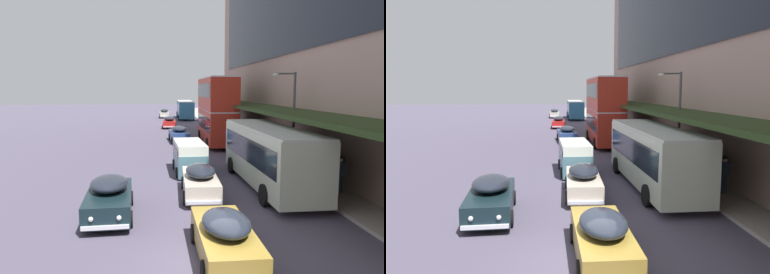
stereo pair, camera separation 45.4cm
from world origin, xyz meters
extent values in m
plane|color=#4E475A|center=(0.00, 0.00, 0.00)|extent=(240.00, 240.00, 0.00)
cube|color=teal|center=(3.93, 54.84, 1.70)|extent=(2.74, 10.52, 2.69)
cube|color=black|center=(3.93, 54.84, 2.02)|extent=(2.76, 9.68, 1.18)
cube|color=silver|center=(3.93, 54.84, 3.09)|extent=(2.64, 10.52, 0.12)
cube|color=black|center=(4.06, 60.11, 2.79)|extent=(1.24, 0.09, 0.36)
cylinder|color=black|center=(2.78, 58.43, 0.50)|extent=(0.27, 1.01, 1.00)
cylinder|color=black|center=(5.26, 58.37, 0.50)|extent=(0.27, 1.01, 1.00)
cylinder|color=black|center=(2.61, 51.63, 0.50)|extent=(0.27, 1.01, 1.00)
cylinder|color=black|center=(5.09, 51.57, 0.50)|extent=(0.27, 1.01, 1.00)
cube|color=beige|center=(4.31, 8.45, 1.74)|extent=(2.56, 10.30, 2.78)
cube|color=black|center=(4.31, 8.45, 2.07)|extent=(2.59, 9.48, 1.22)
cube|color=silver|center=(4.31, 8.45, 3.18)|extent=(2.46, 10.30, 0.12)
cube|color=black|center=(4.24, 13.63, 2.88)|extent=(1.22, 0.07, 0.36)
cylinder|color=black|center=(3.05, 11.93, 0.50)|extent=(0.26, 1.00, 1.00)
cylinder|color=black|center=(5.48, 11.96, 0.50)|extent=(0.26, 1.00, 1.00)
cylinder|color=black|center=(3.13, 5.26, 0.50)|extent=(0.26, 1.00, 1.00)
cylinder|color=black|center=(5.56, 5.28, 0.50)|extent=(0.26, 1.00, 1.00)
cube|color=red|center=(4.23, 24.34, 1.78)|extent=(2.65, 9.86, 2.86)
cube|color=black|center=(4.23, 24.34, 2.13)|extent=(2.68, 9.07, 1.26)
cube|color=silver|center=(4.23, 24.34, 3.26)|extent=(2.56, 9.86, 0.12)
cube|color=red|center=(4.23, 24.34, 4.75)|extent=(2.65, 9.86, 2.86)
cube|color=black|center=(4.23, 24.34, 5.09)|extent=(2.68, 9.07, 1.26)
cube|color=silver|center=(4.23, 24.34, 6.23)|extent=(2.56, 9.86, 0.12)
cube|color=black|center=(4.32, 29.28, 5.93)|extent=(1.23, 0.08, 0.36)
cylinder|color=black|center=(3.06, 27.70, 0.50)|extent=(0.27, 1.00, 1.00)
cylinder|color=black|center=(5.53, 27.65, 0.50)|extent=(0.27, 1.00, 1.00)
cylinder|color=black|center=(2.94, 21.32, 0.50)|extent=(0.27, 1.00, 1.00)
cylinder|color=black|center=(5.41, 21.27, 0.50)|extent=(0.27, 1.00, 1.00)
cube|color=navy|center=(0.81, 26.25, 0.64)|extent=(1.86, 4.81, 0.84)
ellipsoid|color=#1E232D|center=(0.82, 26.02, 1.32)|extent=(1.57, 2.67, 0.58)
cube|color=silver|center=(0.70, 28.68, 0.37)|extent=(1.58, 0.19, 0.14)
cube|color=silver|center=(0.91, 23.83, 0.37)|extent=(1.58, 0.19, 0.14)
sphere|color=silver|center=(0.25, 28.63, 0.69)|extent=(0.18, 0.18, 0.18)
sphere|color=silver|center=(1.16, 28.66, 0.69)|extent=(0.18, 0.18, 0.18)
cylinder|color=black|center=(-0.09, 27.69, 0.32)|extent=(0.17, 0.65, 0.64)
cylinder|color=black|center=(1.57, 27.76, 0.32)|extent=(0.17, 0.65, 0.64)
cylinder|color=black|center=(0.04, 24.75, 0.32)|extent=(0.17, 0.65, 0.64)
cylinder|color=black|center=(1.70, 24.82, 0.32)|extent=(0.17, 0.65, 0.64)
cube|color=beige|center=(0.48, 7.15, 0.62)|extent=(1.84, 4.58, 0.81)
ellipsoid|color=#1E232D|center=(0.47, 6.93, 1.31)|extent=(1.55, 2.55, 0.62)
cube|color=silver|center=(0.60, 9.45, 0.37)|extent=(1.54, 0.20, 0.14)
cube|color=silver|center=(0.36, 4.86, 0.37)|extent=(1.54, 0.20, 0.14)
sphere|color=silver|center=(0.15, 9.45, 0.67)|extent=(0.18, 0.18, 0.18)
sphere|color=silver|center=(1.04, 9.40, 0.67)|extent=(0.18, 0.18, 0.18)
cylinder|color=black|center=(-0.26, 8.59, 0.32)|extent=(0.17, 0.65, 0.64)
cylinder|color=black|center=(1.36, 8.51, 0.32)|extent=(0.17, 0.65, 0.64)
cylinder|color=black|center=(-0.40, 5.80, 0.32)|extent=(0.17, 0.65, 0.64)
cylinder|color=black|center=(1.21, 5.72, 0.32)|extent=(0.17, 0.65, 0.64)
cube|color=olive|center=(0.34, 0.24, 0.61)|extent=(1.65, 4.40, 0.78)
ellipsoid|color=#1E232D|center=(0.34, 0.02, 1.26)|extent=(1.44, 2.42, 0.57)
cube|color=silver|center=(0.35, 2.48, 0.37)|extent=(1.55, 0.12, 0.14)
sphere|color=silver|center=(-0.10, 2.45, 0.66)|extent=(0.18, 0.18, 0.18)
sphere|color=silver|center=(0.80, 2.45, 0.66)|extent=(0.18, 0.18, 0.18)
cylinder|color=black|center=(-0.47, 1.60, 0.32)|extent=(0.14, 0.64, 0.64)
cylinder|color=black|center=(1.16, 1.60, 0.32)|extent=(0.14, 0.64, 0.64)
cylinder|color=black|center=(-0.48, -1.12, 0.32)|extent=(0.14, 0.64, 0.64)
cylinder|color=black|center=(1.16, -1.13, 0.32)|extent=(0.14, 0.64, 0.64)
cube|color=black|center=(-3.61, 4.62, 0.64)|extent=(1.96, 4.56, 0.83)
ellipsoid|color=#1E232D|center=(-3.62, 4.85, 1.32)|extent=(1.66, 2.54, 0.60)
cube|color=silver|center=(-3.51, 2.33, 0.37)|extent=(1.68, 0.19, 0.14)
cube|color=silver|center=(-3.71, 6.92, 0.37)|extent=(1.68, 0.19, 0.14)
sphere|color=silver|center=(-3.03, 2.38, 0.69)|extent=(0.18, 0.18, 0.18)
sphere|color=silver|center=(-4.00, 2.34, 0.69)|extent=(0.18, 0.18, 0.18)
cylinder|color=black|center=(-2.67, 3.27, 0.32)|extent=(0.17, 0.65, 0.64)
cylinder|color=black|center=(-4.43, 3.19, 0.32)|extent=(0.17, 0.65, 0.64)
cylinder|color=black|center=(-2.79, 6.05, 0.32)|extent=(0.17, 0.65, 0.64)
cylinder|color=black|center=(-4.55, 5.97, 0.32)|extent=(0.17, 0.65, 0.64)
cube|color=beige|center=(0.38, 57.86, 0.63)|extent=(1.67, 4.44, 0.82)
ellipsoid|color=#1E232D|center=(0.38, 57.64, 1.31)|extent=(1.46, 2.45, 0.60)
cube|color=silver|center=(0.40, 60.13, 0.37)|extent=(1.56, 0.13, 0.14)
cube|color=silver|center=(0.37, 55.60, 0.37)|extent=(1.56, 0.13, 0.14)
sphere|color=silver|center=(-0.05, 60.10, 0.68)|extent=(0.18, 0.18, 0.18)
sphere|color=silver|center=(0.85, 60.09, 0.68)|extent=(0.18, 0.18, 0.18)
cylinder|color=black|center=(-0.43, 59.24, 0.32)|extent=(0.14, 0.64, 0.64)
cylinder|color=black|center=(1.21, 59.23, 0.32)|extent=(0.14, 0.64, 0.64)
cylinder|color=black|center=(-0.44, 56.49, 0.32)|extent=(0.14, 0.64, 0.64)
cylinder|color=black|center=(1.20, 56.48, 0.32)|extent=(0.14, 0.64, 0.64)
cube|color=red|center=(0.49, 39.87, 0.61)|extent=(1.90, 4.61, 0.78)
ellipsoid|color=#1E232D|center=(0.47, 39.65, 1.28)|extent=(1.59, 2.57, 0.61)
cube|color=silver|center=(0.61, 42.18, 0.37)|extent=(1.58, 0.20, 0.14)
cube|color=silver|center=(0.36, 37.56, 0.37)|extent=(1.58, 0.20, 0.14)
sphere|color=silver|center=(0.15, 42.18, 0.66)|extent=(0.18, 0.18, 0.18)
sphere|color=silver|center=(1.06, 42.13, 0.66)|extent=(0.18, 0.18, 0.18)
cylinder|color=black|center=(-0.27, 41.32, 0.32)|extent=(0.17, 0.65, 0.64)
cylinder|color=black|center=(1.39, 41.23, 0.32)|extent=(0.17, 0.65, 0.64)
cylinder|color=black|center=(-0.42, 38.51, 0.32)|extent=(0.17, 0.65, 0.64)
cylinder|color=black|center=(1.24, 38.43, 0.32)|extent=(0.17, 0.65, 0.64)
cube|color=slate|center=(0.46, 12.27, 0.76)|extent=(1.82, 4.33, 1.29)
cube|color=silver|center=(0.46, 12.27, 1.55)|extent=(1.78, 4.24, 0.83)
cube|color=black|center=(0.46, 12.27, 1.45)|extent=(1.85, 3.90, 0.41)
ellipsoid|color=slate|center=(0.43, 14.37, 0.90)|extent=(1.62, 0.63, 1.11)
cylinder|color=black|center=(-0.43, 13.50, 0.32)|extent=(0.17, 0.64, 0.64)
cylinder|color=black|center=(1.32, 13.53, 0.32)|extent=(0.17, 0.64, 0.64)
cylinder|color=black|center=(-0.39, 11.01, 0.32)|extent=(0.17, 0.64, 0.64)
cylinder|color=black|center=(1.36, 11.04, 0.32)|extent=(0.17, 0.64, 0.64)
cylinder|color=#222C39|center=(7.36, 6.44, 0.57)|extent=(0.16, 0.16, 0.85)
cylinder|color=#222C39|center=(7.21, 6.42, 0.57)|extent=(0.16, 0.16, 0.85)
cube|color=#222C39|center=(7.28, 6.43, 1.35)|extent=(0.43, 0.30, 0.70)
cylinder|color=#222C39|center=(7.54, 6.47, 1.39)|extent=(0.10, 0.10, 0.63)
cylinder|color=#222C39|center=(7.03, 6.39, 1.39)|extent=(0.10, 0.10, 0.63)
sphere|color=tan|center=(7.28, 6.43, 1.81)|extent=(0.22, 0.22, 0.22)
cylinder|color=black|center=(7.28, 6.43, 1.89)|extent=(0.33, 0.33, 0.02)
cylinder|color=black|center=(7.28, 6.43, 1.95)|extent=(0.21, 0.21, 0.12)
cylinder|color=#4C4C51|center=(6.96, 11.90, 3.20)|extent=(0.16, 0.16, 6.10)
cylinder|color=#4C4C51|center=(6.36, 11.90, 6.15)|extent=(1.20, 0.10, 0.10)
ellipsoid|color=silver|center=(5.76, 11.90, 6.07)|extent=(0.44, 0.28, 0.20)
cylinder|color=red|center=(6.49, 6.53, 0.43)|extent=(0.20, 0.20, 0.55)
sphere|color=red|center=(6.49, 6.53, 0.76)|extent=(0.18, 0.18, 0.18)
cylinder|color=red|center=(6.49, 6.68, 0.45)|extent=(0.08, 0.10, 0.08)
cylinder|color=red|center=(6.49, 6.38, 0.45)|extent=(0.08, 0.10, 0.08)
camera|label=1|loc=(-1.81, -10.56, 5.21)|focal=35.00mm
camera|label=2|loc=(-1.35, -10.60, 5.21)|focal=35.00mm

